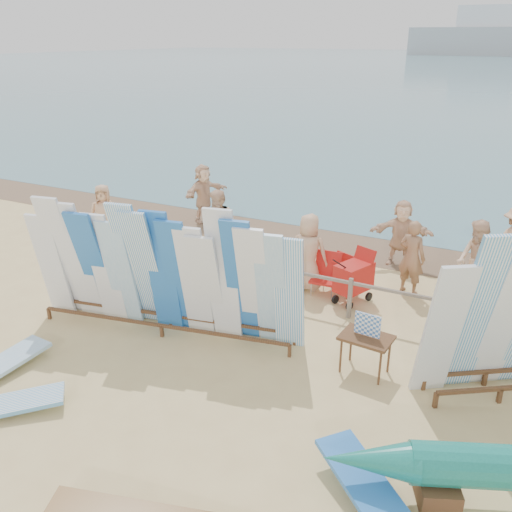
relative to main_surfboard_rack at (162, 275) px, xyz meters
The scene contains 17 objects.
ground 1.83m from the main_surfboard_rack, 35.92° to the right, with size 160.00×160.00×0.00m, color #D8BD7C.
wet_sand_strip 6.61m from the main_surfboard_rack, 80.27° to the left, with size 40.00×2.60×0.01m, color brown.
distant_ship 179.58m from the main_surfboard_rack, 93.48° to the left, with size 45.00×8.00×14.00m.
fence 2.54m from the main_surfboard_rack, 63.53° to the left, with size 12.08×0.08×0.90m.
main_surfboard_rack is the anchor object (origin of this frame).
side_surfboard_rack 6.06m from the main_surfboard_rack, ahead, with size 2.54×2.03×2.96m.
vendor_table 4.06m from the main_surfboard_rack, ahead, with size 0.92×0.69×1.15m.
beach_chair_left 4.25m from the main_surfboard_rack, 53.36° to the left, with size 0.73×0.74×0.87m.
beach_chair_right 3.93m from the main_surfboard_rack, 53.96° to the left, with size 0.63×0.65×0.95m.
stroller 4.23m from the main_surfboard_rack, 44.82° to the left, with size 0.89×1.03×1.20m.
beachgoer_5 6.53m from the main_surfboard_rack, 59.05° to the left, with size 1.58×0.51×1.71m, color beige.
beachgoer_2 3.88m from the main_surfboard_rack, 103.89° to the left, with size 0.91×0.44×1.88m, color beige.
beachgoer_8 6.78m from the main_surfboard_rack, 38.91° to the left, with size 0.90×0.43×1.85m, color beige.
beachgoer_11 7.02m from the main_surfboard_rack, 115.47° to the left, with size 1.70×0.55×1.83m, color beige.
beachgoer_0 5.51m from the main_surfboard_rack, 142.98° to the left, with size 0.84×0.40×1.73m, color tan.
beachgoer_7 5.63m from the main_surfboard_rack, 45.31° to the left, with size 0.64×0.35×1.74m, color #8C6042.
beachgoer_6 3.62m from the main_surfboard_rack, 60.27° to the left, with size 0.89×0.42×1.82m, color tan.
Camera 1 is at (4.79, -6.88, 5.50)m, focal length 38.00 mm.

